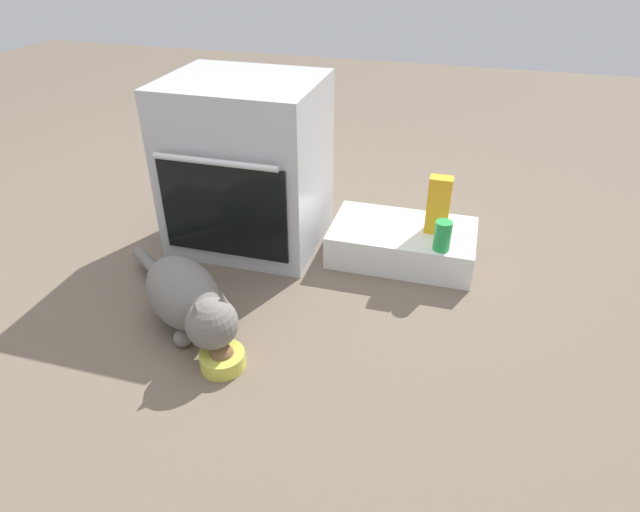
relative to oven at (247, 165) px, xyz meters
The scene contains 7 objects.
ground 0.53m from the oven, 86.37° to the right, with size 8.00×8.00×0.00m, color #6B5B4C.
oven is the anchor object (origin of this frame).
pantry_cabinet 0.73m from the oven, ahead, with size 0.59×0.36×0.14m, color white.
food_bowl 0.89m from the oven, 74.79° to the right, with size 0.15×0.15×0.09m.
cat 0.69m from the oven, 87.32° to the right, with size 0.65×0.54×0.25m.
juice_carton 0.81m from the oven, ahead, with size 0.09×0.06×0.24m, color orange.
soda_can 0.86m from the oven, ahead, with size 0.07×0.07×0.12m, color green.
Camera 1 is at (0.85, -1.59, 1.25)m, focal length 30.67 mm.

